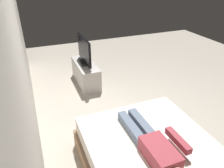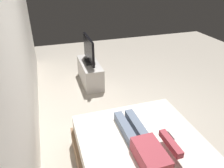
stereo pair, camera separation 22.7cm
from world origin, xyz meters
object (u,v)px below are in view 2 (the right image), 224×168
(tv, at_px, (89,51))
(person, at_px, (146,147))
(remote, at_px, (170,136))
(tv_stand, at_px, (90,73))

(tv, bearing_deg, person, -179.56)
(person, relative_size, remote, 8.40)
(person, distance_m, tv_stand, 2.91)
(tv_stand, xyz_separation_m, tv, (0.00, 0.00, 0.53))
(person, bearing_deg, tv_stand, 0.44)
(remote, relative_size, tv, 0.17)
(remote, relative_size, tv_stand, 0.14)
(remote, distance_m, tv_stand, 2.78)
(person, distance_m, tv, 2.89)
(person, xyz_separation_m, remote, (0.15, -0.40, -0.07))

